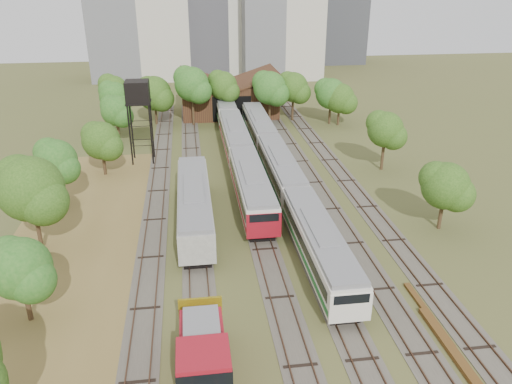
{
  "coord_description": "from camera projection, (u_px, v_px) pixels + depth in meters",
  "views": [
    {
      "loc": [
        -8.05,
        -27.64,
        22.49
      ],
      "look_at": [
        -1.82,
        17.59,
        2.5
      ],
      "focal_mm": 35.0,
      "sensor_mm": 36.0,
      "label": 1
    }
  ],
  "objects": [
    {
      "name": "ground",
      "position": [
        316.0,
        322.0,
        35.11
      ],
      "size": [
        240.0,
        240.0,
        0.0
      ],
      "primitive_type": "plane",
      "color": "#475123",
      "rests_on": "ground"
    },
    {
      "name": "tracks",
      "position": [
        257.0,
        185.0,
        57.69
      ],
      "size": [
        24.6,
        80.0,
        0.19
      ],
      "color": "#4C473D",
      "rests_on": "ground"
    },
    {
      "name": "rail_pile_far",
      "position": [
        427.0,
        313.0,
        35.9
      ],
      "size": [
        0.46,
        7.33,
        0.24
      ],
      "primitive_type": "cube",
      "color": "brown",
      "rests_on": "ground"
    },
    {
      "name": "maintenance_shed",
      "position": [
        229.0,
        97.0,
        86.43
      ],
      "size": [
        16.45,
        11.55,
        7.58
      ],
      "color": "#391F15",
      "rests_on": "ground"
    },
    {
      "name": "shunter_locomotive",
      "position": [
        203.0,
        359.0,
        29.06
      ],
      "size": [
        2.97,
        8.1,
        3.89
      ],
      "color": "black",
      "rests_on": "ground"
    },
    {
      "name": "water_tower",
      "position": [
        138.0,
        94.0,
        61.83
      ],
      "size": [
        3.03,
        3.03,
        10.48
      ],
      "color": "black",
      "rests_on": "ground"
    },
    {
      "name": "tree_band_right",
      "position": [
        377.0,
        128.0,
        63.24
      ],
      "size": [
        5.24,
        40.81,
        7.36
      ],
      "color": "#382616",
      "rests_on": "ground"
    },
    {
      "name": "railcar_green_set",
      "position": [
        281.0,
        170.0,
        56.97
      ],
      "size": [
        2.98,
        52.08,
        3.68
      ],
      "color": "black",
      "rests_on": "ground"
    },
    {
      "name": "railcar_rear",
      "position": [
        224.0,
        106.0,
        84.48
      ],
      "size": [
        2.99,
        16.08,
        3.7
      ],
      "color": "black",
      "rests_on": "ground"
    },
    {
      "name": "rail_pile_near",
      "position": [
        456.0,
        357.0,
        31.72
      ],
      "size": [
        0.65,
        9.77,
        0.33
      ],
      "primitive_type": "cube",
      "color": "brown",
      "rests_on": "ground"
    },
    {
      "name": "tower_far_right",
      "position": [
        341.0,
        9.0,
        133.56
      ],
      "size": [
        12.0,
        12.0,
        28.0
      ],
      "primitive_type": "cube",
      "color": "#3C3E44",
      "rests_on": "ground"
    },
    {
      "name": "tree_band_left",
      "position": [
        65.0,
        169.0,
        47.6
      ],
      "size": [
        8.31,
        63.25,
        8.74
      ],
      "color": "#382616",
      "rests_on": "ground"
    },
    {
      "name": "old_grey_coach",
      "position": [
        194.0,
        204.0,
        48.06
      ],
      "size": [
        3.13,
        18.0,
        3.87
      ],
      "color": "black",
      "rests_on": "ground"
    },
    {
      "name": "dry_grass_patch",
      "position": [
        73.0,
        279.0,
        40.11
      ],
      "size": [
        14.0,
        60.0,
        0.04
      ],
      "primitive_type": "cube",
      "color": "brown",
      "rests_on": "ground"
    },
    {
      "name": "tree_band_far",
      "position": [
        226.0,
        90.0,
        79.16
      ],
      "size": [
        38.3,
        9.38,
        9.32
      ],
      "color": "#382616",
      "rests_on": "ground"
    },
    {
      "name": "railcar_red_set",
      "position": [
        242.0,
        160.0,
        59.71
      ],
      "size": [
        3.15,
        34.58,
        3.9
      ],
      "color": "black",
      "rests_on": "ground"
    }
  ]
}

